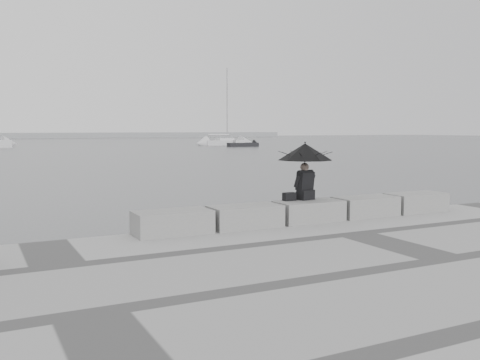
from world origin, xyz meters
TOP-DOWN VIEW (x-y plane):
  - ground at (0.00, 0.00)m, footprint 360.00×360.00m
  - stone_block_far_left at (-3.40, -0.45)m, footprint 1.60×0.80m
  - stone_block_left at (-1.70, -0.45)m, footprint 1.60×0.80m
  - stone_block_centre at (0.00, -0.45)m, footprint 1.60×0.80m
  - stone_block_right at (1.70, -0.45)m, footprint 1.60×0.80m
  - stone_block_far_right at (3.40, -0.45)m, footprint 1.60×0.80m
  - seated_person at (0.05, -0.20)m, footprint 1.34×1.34m
  - bag at (-0.39, -0.20)m, footprint 0.30×0.17m
  - sailboat_right at (31.01, 70.35)m, footprint 8.34×3.51m
  - small_motorboat at (30.33, 62.33)m, footprint 4.79×1.89m

SIDE VIEW (x-z plane):
  - ground at x=0.00m, z-range 0.00..0.00m
  - small_motorboat at x=30.33m, z-range -0.23..0.87m
  - sailboat_right at x=31.01m, z-range -5.93..6.97m
  - stone_block_far_left at x=-3.40m, z-range 0.50..1.00m
  - stone_block_left at x=-1.70m, z-range 0.50..1.00m
  - stone_block_centre at x=0.00m, z-range 0.50..1.00m
  - stone_block_right at x=1.70m, z-range 0.50..1.00m
  - stone_block_far_right at x=3.40m, z-range 0.50..1.00m
  - bag at x=-0.39m, z-range 1.00..1.19m
  - seated_person at x=0.05m, z-range 1.34..2.73m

